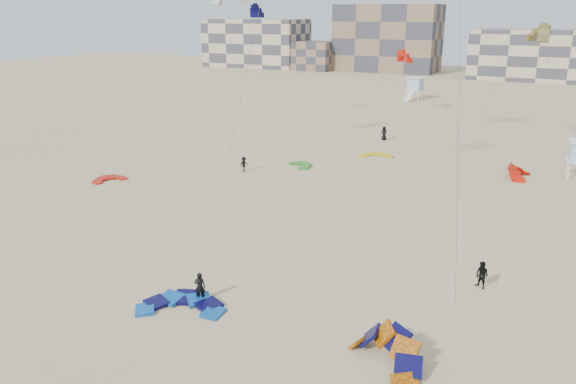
% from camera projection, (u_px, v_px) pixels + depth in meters
% --- Properties ---
extents(ground, '(320.00, 320.00, 0.00)m').
position_uv_depth(ground, '(183.00, 297.00, 32.49)').
color(ground, '#D1BA8C').
rests_on(ground, ground).
extents(kite_ground_blue, '(5.87, 6.00, 1.04)m').
position_uv_depth(kite_ground_blue, '(181.00, 308.00, 31.29)').
color(kite_ground_blue, blue).
rests_on(kite_ground_blue, ground).
extents(kite_ground_orange, '(5.87, 5.86, 4.25)m').
position_uv_depth(kite_ground_orange, '(385.00, 362.00, 26.43)').
color(kite_ground_orange, orange).
rests_on(kite_ground_orange, ground).
extents(kite_ground_red, '(4.32, 4.23, 0.91)m').
position_uv_depth(kite_ground_red, '(110.00, 180.00, 55.13)').
color(kite_ground_red, red).
rests_on(kite_ground_red, ground).
extents(kite_ground_green, '(4.28, 4.32, 1.16)m').
position_uv_depth(kite_ground_green, '(299.00, 166.00, 60.25)').
color(kite_ground_green, green).
rests_on(kite_ground_green, ground).
extents(kite_ground_red_far, '(4.14, 4.05, 3.80)m').
position_uv_depth(kite_ground_red_far, '(519.00, 178.00, 56.00)').
color(kite_ground_red_far, red).
rests_on(kite_ground_red_far, ground).
extents(kite_ground_yellow, '(4.59, 4.70, 0.60)m').
position_uv_depth(kite_ground_yellow, '(376.00, 156.00, 64.53)').
color(kite_ground_yellow, yellow).
rests_on(kite_ground_yellow, ground).
extents(kitesurfer_main, '(0.76, 0.66, 1.76)m').
position_uv_depth(kitesurfer_main, '(200.00, 287.00, 31.82)').
color(kitesurfer_main, black).
rests_on(kitesurfer_main, ground).
extents(kitesurfer_b, '(1.02, 0.95, 1.69)m').
position_uv_depth(kitesurfer_b, '(482.00, 275.00, 33.31)').
color(kitesurfer_b, black).
rests_on(kitesurfer_b, ground).
extents(kitesurfer_c, '(1.06, 1.16, 1.57)m').
position_uv_depth(kitesurfer_c, '(244.00, 164.00, 58.00)').
color(kitesurfer_c, black).
rests_on(kitesurfer_c, ground).
extents(kitesurfer_e, '(0.91, 0.63, 1.80)m').
position_uv_depth(kitesurfer_e, '(384.00, 133.00, 72.45)').
color(kitesurfer_e, black).
rests_on(kitesurfer_e, ground).
extents(kite_fly_olive, '(8.58, 6.00, 14.18)m').
position_uv_depth(kite_fly_olive, '(539.00, 34.00, 51.17)').
color(kite_fly_olive, brown).
rests_on(kite_fly_olive, ground).
extents(kite_fly_navy, '(7.57, 4.92, 16.10)m').
position_uv_depth(kite_fly_navy, '(257.00, 12.00, 79.31)').
color(kite_fly_navy, '#08063F').
rests_on(kite_fly_navy, ground).
extents(kite_fly_red, '(5.29, 7.72, 9.64)m').
position_uv_depth(kite_fly_red, '(404.00, 57.00, 87.13)').
color(kite_fly_red, red).
rests_on(kite_fly_red, ground).
extents(lifeguard_tower_far, '(3.39, 5.98, 4.21)m').
position_uv_depth(lifeguard_tower_far, '(415.00, 89.00, 105.93)').
color(lifeguard_tower_far, white).
rests_on(lifeguard_tower_far, ground).
extents(condo_west_a, '(30.00, 15.00, 14.00)m').
position_uv_depth(condo_west_a, '(256.00, 43.00, 170.97)').
color(condo_west_a, '#C7AE92').
rests_on(condo_west_a, ground).
extents(condo_west_b, '(28.00, 14.00, 18.00)m').
position_uv_depth(condo_west_b, '(388.00, 38.00, 156.52)').
color(condo_west_b, '#846650').
rests_on(condo_west_b, ground).
extents(condo_mid, '(32.00, 16.00, 12.00)m').
position_uv_depth(condo_mid, '(540.00, 55.00, 136.79)').
color(condo_mid, '#C7AE92').
rests_on(condo_mid, ground).
extents(condo_fill_left, '(12.00, 10.00, 8.00)m').
position_uv_depth(condo_fill_left, '(313.00, 56.00, 161.56)').
color(condo_fill_left, '#846650').
rests_on(condo_fill_left, ground).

